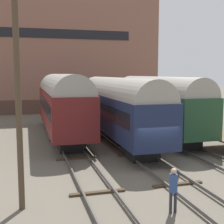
# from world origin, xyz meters

# --- Properties ---
(ground_plane) EXTENTS (200.00, 200.00, 0.00)m
(ground_plane) POSITION_xyz_m (0.00, 0.00, 0.00)
(ground_plane) COLOR #60594C
(track_left) EXTENTS (2.60, 60.00, 0.26)m
(track_left) POSITION_xyz_m (-4.06, 0.00, 0.14)
(track_left) COLOR #4C4742
(track_left) RESTS_ON ground
(track_middle) EXTENTS (2.60, 60.00, 0.26)m
(track_middle) POSITION_xyz_m (0.00, 0.00, 0.14)
(track_middle) COLOR #4C4742
(track_middle) RESTS_ON ground
(track_right) EXTENTS (2.60, 60.00, 0.26)m
(track_right) POSITION_xyz_m (4.06, 0.00, 0.14)
(track_right) COLOR #4C4742
(track_right) RESTS_ON ground
(train_car_navy) EXTENTS (2.99, 16.27, 5.16)m
(train_car_navy) POSITION_xyz_m (0.00, 7.51, 2.93)
(train_car_navy) COLOR black
(train_car_navy) RESTS_ON ground
(train_car_maroon) EXTENTS (3.09, 16.26, 5.44)m
(train_car_maroon) POSITION_xyz_m (-4.06, 10.97, 3.08)
(train_car_maroon) COLOR black
(train_car_maroon) RESTS_ON ground
(train_car_green) EXTENTS (2.90, 15.09, 5.21)m
(train_car_green) POSITION_xyz_m (4.06, 8.89, 2.97)
(train_car_green) COLOR black
(train_car_green) RESTS_ON ground
(person_worker) EXTENTS (0.32, 0.32, 1.82)m
(person_worker) POSITION_xyz_m (-1.64, -5.73, 1.10)
(person_worker) COLOR #282833
(person_worker) RESTS_ON ground
(utility_pole) EXTENTS (1.80, 0.24, 9.67)m
(utility_pole) POSITION_xyz_m (-7.38, -3.76, 5.00)
(utility_pole) COLOR #473828
(utility_pole) RESTS_ON ground
(warehouse_building) EXTENTS (30.90, 13.84, 19.60)m
(warehouse_building) POSITION_xyz_m (-3.49, 33.55, 9.80)
(warehouse_building) COLOR #4F342A
(warehouse_building) RESTS_ON ground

